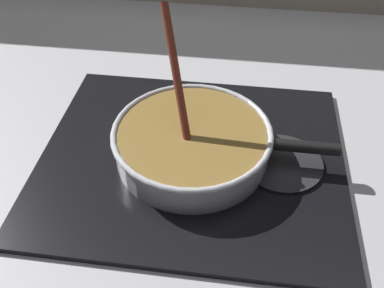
% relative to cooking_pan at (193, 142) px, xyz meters
% --- Properties ---
extents(ground, '(2.40, 1.60, 0.04)m').
position_rel_cooking_pan_xyz_m(ground, '(0.04, -0.11, -0.07)').
color(ground, '#B7B7BC').
extents(hob_plate, '(0.56, 0.48, 0.01)m').
position_rel_cooking_pan_xyz_m(hob_plate, '(-0.00, -0.00, -0.04)').
color(hob_plate, black).
rests_on(hob_plate, ground).
extents(burner_ring, '(0.16, 0.16, 0.01)m').
position_rel_cooking_pan_xyz_m(burner_ring, '(-0.00, -0.00, -0.03)').
color(burner_ring, '#592D0C').
rests_on(burner_ring, hob_plate).
extents(spare_burner, '(0.15, 0.15, 0.01)m').
position_rel_cooking_pan_xyz_m(spare_burner, '(0.16, -0.00, -0.03)').
color(spare_burner, '#262628').
rests_on(spare_burner, hob_plate).
extents(cooking_pan, '(0.40, 0.29, 0.26)m').
position_rel_cooking_pan_xyz_m(cooking_pan, '(0.00, 0.00, 0.00)').
color(cooking_pan, silver).
rests_on(cooking_pan, hob_plate).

